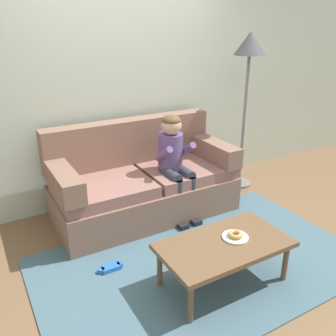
{
  "coord_description": "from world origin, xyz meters",
  "views": [
    {
      "loc": [
        -1.55,
        -2.37,
        1.97
      ],
      "look_at": [
        0.06,
        0.45,
        0.65
      ],
      "focal_mm": 38.48,
      "sensor_mm": 36.0,
      "label": 1
    }
  ],
  "objects": [
    {
      "name": "area_rug",
      "position": [
        0.0,
        -0.25,
        0.01
      ],
      "size": [
        2.78,
        1.71,
        0.01
      ],
      "primitive_type": "cube",
      "color": "#476675",
      "rests_on": "ground"
    },
    {
      "name": "ground",
      "position": [
        0.0,
        0.0,
        0.0
      ],
      "size": [
        10.0,
        10.0,
        0.0
      ],
      "primitive_type": "plane",
      "color": "brown"
    },
    {
      "name": "wall_back",
      "position": [
        0.0,
        1.4,
        1.4
      ],
      "size": [
        8.0,
        0.1,
        2.8
      ],
      "primitive_type": "cube",
      "color": "beige",
      "rests_on": "ground"
    },
    {
      "name": "plate",
      "position": [
        0.12,
        -0.52,
        0.39
      ],
      "size": [
        0.21,
        0.21,
        0.01
      ],
      "primitive_type": "cylinder",
      "color": "white",
      "rests_on": "coffee_table"
    },
    {
      "name": "couch",
      "position": [
        -0.02,
        0.85,
        0.35
      ],
      "size": [
        1.92,
        0.9,
        0.99
      ],
      "color": "#846051",
      "rests_on": "ground"
    },
    {
      "name": "person_child",
      "position": [
        0.25,
        0.64,
        0.67
      ],
      "size": [
        0.34,
        0.58,
        1.1
      ],
      "color": "#664C84",
      "rests_on": "ground"
    },
    {
      "name": "coffee_table",
      "position": [
        0.01,
        -0.53,
        0.34
      ],
      "size": [
        1.03,
        0.57,
        0.38
      ],
      "color": "brown",
      "rests_on": "ground"
    },
    {
      "name": "toy_controller",
      "position": [
        -0.72,
        0.06,
        0.03
      ],
      "size": [
        0.23,
        0.09,
        0.05
      ],
      "rotation": [
        0.0,
        0.0,
        -0.16
      ],
      "color": "blue",
      "rests_on": "ground"
    },
    {
      "name": "floor_lamp",
      "position": [
        1.39,
        0.89,
        1.58
      ],
      "size": [
        0.36,
        0.36,
        1.88
      ],
      "color": "slate",
      "rests_on": "ground"
    },
    {
      "name": "donut",
      "position": [
        0.12,
        -0.52,
        0.42
      ],
      "size": [
        0.17,
        0.17,
        0.04
      ],
      "primitive_type": "torus",
      "rotation": [
        0.0,
        0.0,
        0.87
      ],
      "color": "tan",
      "rests_on": "plate"
    }
  ]
}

